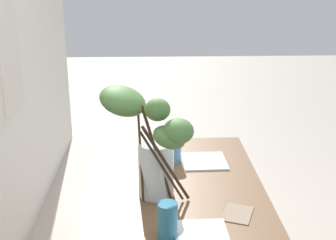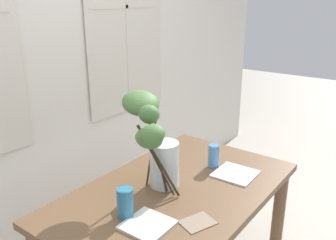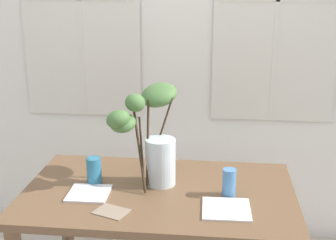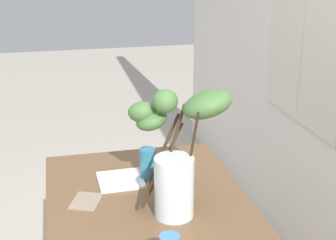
# 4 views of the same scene
# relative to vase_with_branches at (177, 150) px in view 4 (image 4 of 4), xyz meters

# --- Properties ---
(vase_with_branches) EXTENTS (0.38, 0.41, 0.54)m
(vase_with_branches) POSITION_rel_vase_with_branches_xyz_m (0.00, 0.00, 0.00)
(vase_with_branches) COLOR silver
(vase_with_branches) RESTS_ON dining_table
(drinking_glass_blue_left) EXTENTS (0.08, 0.08, 0.14)m
(drinking_glass_blue_left) POSITION_rel_vase_with_branches_xyz_m (-0.29, -0.06, -0.18)
(drinking_glass_blue_left) COLOR teal
(drinking_glass_blue_left) RESTS_ON dining_table
(plate_square_left) EXTENTS (0.21, 0.21, 0.01)m
(plate_square_left) POSITION_rel_vase_with_branches_xyz_m (-0.29, -0.19, -0.25)
(plate_square_left) COLOR white
(plate_square_left) RESTS_ON dining_table
(napkin_folded) EXTENTS (0.18, 0.16, 0.00)m
(napkin_folded) POSITION_rel_vase_with_branches_xyz_m (-0.14, -0.35, -0.25)
(napkin_folded) COLOR gray
(napkin_folded) RESTS_ON dining_table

